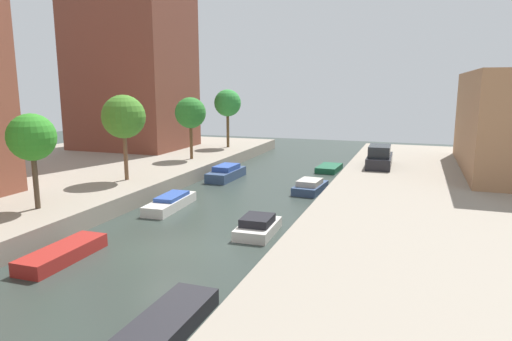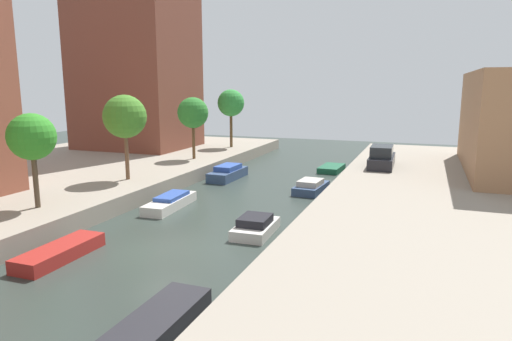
{
  "view_description": "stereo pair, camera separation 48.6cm",
  "coord_description": "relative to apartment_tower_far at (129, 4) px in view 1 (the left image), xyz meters",
  "views": [
    {
      "loc": [
        9.77,
        -16.21,
        6.92
      ],
      "look_at": [
        0.89,
        8.96,
        1.91
      ],
      "focal_mm": 31.83,
      "sensor_mm": 36.0,
      "label": 1
    },
    {
      "loc": [
        10.23,
        -16.05,
        6.92
      ],
      "look_at": [
        0.89,
        8.96,
        1.91
      ],
      "focal_mm": 31.83,
      "sensor_mm": 36.0,
      "label": 2
    }
  ],
  "objects": [
    {
      "name": "moored_boat_right_2",
      "position": [
        19.43,
        -27.55,
        -14.06
      ],
      "size": [
        1.45,
        4.51,
        0.54
      ],
      "color": "#232328",
      "rests_on": "ground_plane"
    },
    {
      "name": "apartment_tower_far",
      "position": [
        0.0,
        0.0,
        0.0
      ],
      "size": [
        10.0,
        8.34,
        26.65
      ],
      "primitive_type": "cube",
      "color": "brown",
      "rests_on": "quay_left"
    },
    {
      "name": "street_tree_4",
      "position": [
        8.54,
        -4.73,
        -9.59
      ],
      "size": [
        2.5,
        2.5,
        5.01
      ],
      "color": "brown",
      "rests_on": "quay_left"
    },
    {
      "name": "moored_boat_right_4",
      "position": [
        19.43,
        -8.93,
        -13.96
      ],
      "size": [
        1.82,
        3.46,
        0.87
      ],
      "color": "#33476B",
      "rests_on": "ground_plane"
    },
    {
      "name": "moored_boat_left_2",
      "position": [
        12.7,
        -23.96,
        -14.04
      ],
      "size": [
        1.39,
        4.0,
        0.57
      ],
      "color": "maroon",
      "rests_on": "ground_plane"
    },
    {
      "name": "ground_plane",
      "position": [
        16.0,
        -21.45,
        -14.33
      ],
      "size": [
        84.0,
        84.0,
        0.0
      ],
      "primitive_type": "plane",
      "color": "#2D3833"
    },
    {
      "name": "moored_boat_right_5",
      "position": [
        19.24,
        -1.05,
        -14.1
      ],
      "size": [
        1.78,
        3.27,
        0.46
      ],
      "color": "#195638",
      "rests_on": "ground_plane"
    },
    {
      "name": "street_tree_3",
      "position": [
        8.54,
        -13.65,
        -9.34
      ],
      "size": [
        2.71,
        2.71,
        5.37
      ],
      "color": "brown",
      "rests_on": "quay_left"
    },
    {
      "name": "moored_boat_left_3",
      "position": [
        12.79,
        -15.58,
        -13.99
      ],
      "size": [
        1.57,
        4.41,
        0.77
      ],
      "color": "beige",
      "rests_on": "ground_plane"
    },
    {
      "name": "moored_boat_right_3",
      "position": [
        19.01,
        -18.23,
        -13.96
      ],
      "size": [
        1.69,
        3.07,
        0.88
      ],
      "color": "beige",
      "rests_on": "ground_plane"
    },
    {
      "name": "parked_car",
      "position": [
        23.36,
        -3.26,
        -12.67
      ],
      "size": [
        1.82,
        4.8,
        1.6
      ],
      "color": "black",
      "rests_on": "quay_right"
    },
    {
      "name": "street_tree_2",
      "position": [
        8.54,
        -20.95,
        -9.85
      ],
      "size": [
        2.26,
        2.26,
        4.64
      ],
      "color": "#4D3D2C",
      "rests_on": "quay_left"
    },
    {
      "name": "moored_boat_left_4",
      "position": [
        12.53,
        -6.87,
        -13.88
      ],
      "size": [
        1.66,
        4.19,
        1.05
      ],
      "color": "#33476B",
      "rests_on": "ground_plane"
    },
    {
      "name": "street_tree_5",
      "position": [
        8.54,
        2.96,
        -9.08
      ],
      "size": [
        2.59,
        2.59,
        5.57
      ],
      "color": "brown",
      "rests_on": "quay_left"
    }
  ]
}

